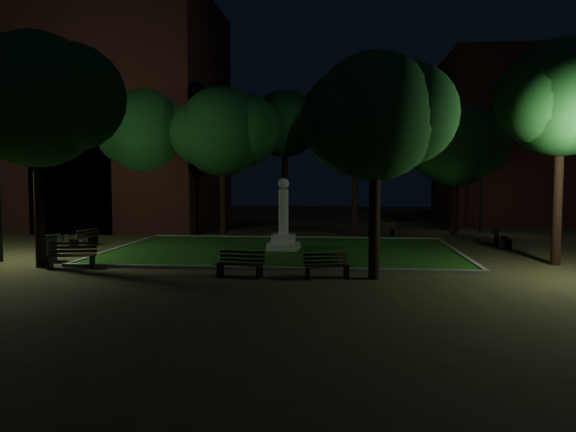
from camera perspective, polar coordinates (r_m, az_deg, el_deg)
name	(u,v)px	position (r m, az deg, el deg)	size (l,w,h in m)	color
ground	(278,258)	(23.24, -0.98, -4.25)	(80.00, 80.00, 0.00)	#3F351F
lawn	(284,250)	(25.20, -0.45, -3.51)	(15.00, 10.00, 0.08)	#214F15
lawn_kerb	(284,250)	(25.20, -0.45, -3.46)	(15.40, 10.40, 0.12)	slate
monument	(284,230)	(25.10, -0.46, -1.43)	(1.40, 1.40, 3.20)	#AAA49B
building_main	(69,117)	(41.23, -21.38, 9.38)	(20.00, 12.00, 15.00)	#53221B
building_far	(555,140)	(45.59, 25.49, 6.99)	(16.00, 10.00, 12.00)	#53221B
tree_west	(39,100)	(22.67, -23.99, 10.73)	(6.05, 4.94, 8.60)	black
tree_north_wl	(224,131)	(31.84, -6.48, 8.54)	(6.12, 4.99, 8.36)	black
tree_north_er	(357,137)	(31.79, 7.01, 8.01)	(5.45, 4.45, 7.79)	black
tree_ne	(458,145)	(33.40, 16.86, 6.96)	(5.87, 4.79, 7.55)	black
tree_east	(564,98)	(23.64, 26.21, 10.71)	(5.36, 4.38, 8.47)	black
tree_se	(378,116)	(18.48, 9.18, 9.96)	(5.08, 4.15, 7.36)	black
tree_nw	(154,132)	(34.35, -13.47, 8.26)	(6.91, 5.64, 8.76)	black
tree_far_north	(286,124)	(34.47, -0.18, 9.33)	(4.97, 4.05, 8.57)	black
lamppost_nw	(92,185)	(35.78, -19.27, 2.99)	(1.18, 0.28, 3.99)	black
lamppost_ne	(481,180)	(35.22, 19.05, 3.52)	(1.18, 0.28, 4.53)	black
bench_near_left	(240,265)	(18.82, -4.87, -4.98)	(1.64, 0.79, 0.86)	black
bench_near_right	(327,267)	(18.58, 3.94, -5.17)	(1.56, 0.87, 0.81)	black
bench_west_near	(72,256)	(22.08, -21.11, -3.81)	(1.79, 0.93, 0.94)	black
bench_left_side	(85,238)	(28.49, -19.95, -2.15)	(0.90, 1.63, 0.85)	black
bench_right_side	(501,239)	(28.17, 20.85, -2.17)	(0.77, 1.73, 0.92)	black
bench_far_side	(382,230)	(31.53, 9.53, -1.40)	(1.60, 0.95, 0.83)	black
trash_bin	(47,248)	(24.00, -23.32, -3.04)	(0.79, 0.79, 1.04)	black
bicycle	(69,235)	(29.93, -21.39, -1.82)	(0.58, 1.66, 0.87)	black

